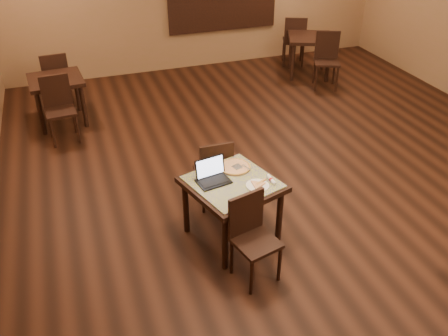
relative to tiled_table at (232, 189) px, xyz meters
name	(u,v)px	position (x,y,z in m)	size (l,w,h in m)	color
ground	(309,188)	(1.31, 0.56, -0.66)	(10.00, 10.00, 0.00)	black
tiled_table	(232,189)	(0.00, 0.00, 0.00)	(1.15, 1.15, 0.76)	black
chair_main_near	(251,232)	(-0.02, -0.62, -0.12)	(0.50, 0.50, 0.95)	black
chair_main_far	(215,170)	(0.00, 0.62, -0.12)	(0.42, 0.42, 0.95)	black
laptop	(212,175)	(-0.20, 0.11, 0.17)	(0.38, 0.33, 0.24)	black
plate	(257,186)	(0.22, -0.18, 0.11)	(0.25, 0.25, 0.01)	white
pizza_slice	(258,184)	(0.22, -0.18, 0.13)	(0.19, 0.19, 0.02)	beige
pizza_pan	(235,168)	(0.12, 0.24, 0.11)	(0.34, 0.34, 0.01)	silver
pizza_whole	(235,167)	(0.12, 0.24, 0.12)	(0.35, 0.35, 0.02)	beige
spatula	(237,167)	(0.14, 0.22, 0.13)	(0.10, 0.25, 0.01)	silver
napkin_roll	(271,180)	(0.40, -0.14, 0.12)	(0.04, 0.18, 0.04)	white
other_table_a	(310,43)	(3.24, 4.28, 0.01)	(1.13, 1.13, 0.81)	black
other_table_a_chair_near	(327,56)	(3.28, 3.66, -0.07)	(0.59, 0.59, 1.05)	black
other_table_a_chair_far	(294,38)	(3.20, 4.90, -0.07)	(0.59, 0.59, 1.05)	black
other_table_b	(56,86)	(-1.69, 3.72, -0.01)	(0.90, 0.90, 0.78)	black
other_table_b_chair_near	(59,105)	(-1.70, 3.13, -0.09)	(0.47, 0.47, 1.01)	black
other_table_b_chair_far	(56,78)	(-1.68, 4.31, -0.09)	(0.47, 0.47, 1.01)	black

